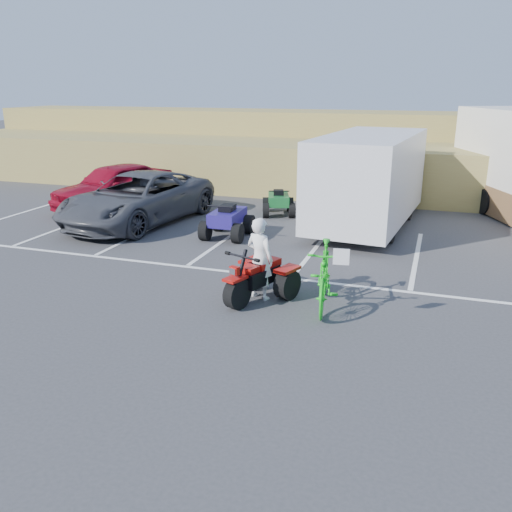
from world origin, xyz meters
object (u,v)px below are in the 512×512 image
(green_dirt_bike, at_px, (324,276))
(cargo_trailer, at_px, (369,178))
(red_trike_atv, at_px, (255,300))
(quad_atv_blue, at_px, (228,237))
(quad_atv_green, at_px, (278,214))
(rider, at_px, (260,259))
(grey_pickup, at_px, (138,198))
(red_car, at_px, (115,186))

(green_dirt_bike, height_order, cargo_trailer, cargo_trailer)
(red_trike_atv, bearing_deg, quad_atv_blue, 138.18)
(cargo_trailer, xyz_separation_m, quad_atv_green, (-3.12, 0.74, -1.56))
(rider, bearing_deg, grey_pickup, -20.43)
(rider, bearing_deg, red_trike_atv, 90.00)
(rider, height_order, quad_atv_green, rider)
(rider, relative_size, green_dirt_bike, 0.79)
(cargo_trailer, bearing_deg, grey_pickup, -159.72)
(grey_pickup, xyz_separation_m, quad_atv_green, (3.99, 2.60, -0.81))
(red_trike_atv, height_order, quad_atv_blue, red_trike_atv)
(red_trike_atv, bearing_deg, green_dirt_bike, 24.78)
(rider, bearing_deg, quad_atv_blue, -40.52)
(red_car, relative_size, quad_atv_blue, 2.90)
(green_dirt_bike, height_order, quad_atv_blue, green_dirt_bike)
(green_dirt_bike, relative_size, grey_pickup, 0.38)
(red_trike_atv, bearing_deg, grey_pickup, 158.52)
(red_trike_atv, distance_m, quad_atv_green, 7.89)
(green_dirt_bike, distance_m, cargo_trailer, 6.89)
(green_dirt_bike, bearing_deg, quad_atv_green, 104.29)
(rider, height_order, red_car, rider)
(green_dirt_bike, distance_m, quad_atv_green, 8.24)
(rider, relative_size, quad_atv_blue, 1.06)
(cargo_trailer, distance_m, quad_atv_blue, 4.77)
(red_trike_atv, xyz_separation_m, rider, (0.05, 0.14, 0.87))
(quad_atv_green, bearing_deg, green_dirt_bike, -85.56)
(red_trike_atv, distance_m, red_car, 10.39)
(rider, bearing_deg, quad_atv_green, -56.50)
(rider, bearing_deg, green_dirt_bike, -160.91)
(cargo_trailer, relative_size, quad_atv_green, 4.38)
(red_trike_atv, distance_m, cargo_trailer, 7.25)
(green_dirt_bike, bearing_deg, cargo_trailer, 82.02)
(cargo_trailer, xyz_separation_m, quad_atv_blue, (-3.73, -2.53, -1.56))
(grey_pickup, height_order, cargo_trailer, cargo_trailer)
(grey_pickup, distance_m, quad_atv_green, 4.83)
(green_dirt_bike, xyz_separation_m, quad_atv_green, (-3.19, 7.57, -0.66))
(rider, distance_m, red_car, 10.30)
(cargo_trailer, bearing_deg, green_dirt_bike, -83.81)
(cargo_trailer, relative_size, quad_atv_blue, 3.88)
(grey_pickup, height_order, quad_atv_blue, grey_pickup)
(quad_atv_green, bearing_deg, red_car, 169.45)
(quad_atv_blue, bearing_deg, cargo_trailer, 32.19)
(red_trike_atv, bearing_deg, quad_atv_green, 122.90)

